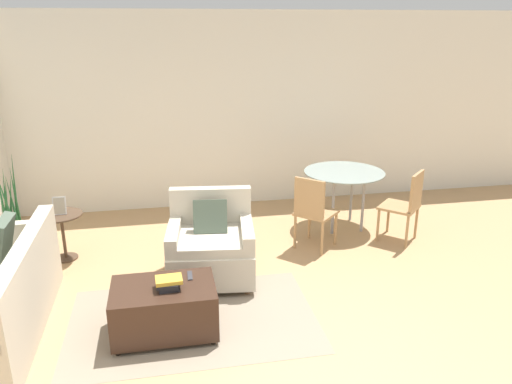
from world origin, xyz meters
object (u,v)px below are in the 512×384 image
object	(u,v)px
side_table	(62,227)
dining_table	(344,179)
armchair	(211,247)
dining_chair_near_left	(313,208)
ottoman	(164,308)
tv_remote_primary	(190,276)
book_stack	(169,283)
potted_plant	(15,238)
dining_chair_near_right	(407,202)
picture_frame	(59,206)

from	to	relation	value
side_table	dining_table	world-z (taller)	dining_table
armchair	dining_chair_near_left	xyz separation A→B (m)	(1.25, 0.47, 0.16)
ottoman	tv_remote_primary	bearing A→B (deg)	31.11
book_stack	potted_plant	size ratio (longest dim) A/B	0.18
armchair	potted_plant	size ratio (longest dim) A/B	0.75
tv_remote_primary	potted_plant	world-z (taller)	potted_plant
potted_plant	side_table	world-z (taller)	potted_plant
ottoman	potted_plant	bearing A→B (deg)	134.15
tv_remote_primary	armchair	bearing A→B (deg)	71.27
side_table	dining_chair_near_right	size ratio (longest dim) A/B	0.61
dining_table	armchair	bearing A→B (deg)	-149.98
ottoman	dining_chair_near_left	world-z (taller)	dining_chair_near_left
armchair	book_stack	xyz separation A→B (m)	(-0.46, -0.98, 0.15)
armchair	book_stack	world-z (taller)	armchair
ottoman	potted_plant	size ratio (longest dim) A/B	0.68
tv_remote_primary	dining_table	xyz separation A→B (m)	(2.11, 1.85, 0.21)
side_table	picture_frame	distance (m)	0.26
picture_frame	dining_chair_near_left	bearing A→B (deg)	-5.64
ottoman	armchair	bearing A→B (deg)	61.56
side_table	armchair	bearing A→B (deg)	-25.18
ottoman	potted_plant	distance (m)	2.29
tv_remote_primary	dining_chair_near_left	distance (m)	1.97
book_stack	potted_plant	distance (m)	2.37
dining_table	dining_chair_near_left	world-z (taller)	dining_chair_near_left
potted_plant	dining_chair_near_right	distance (m)	4.54
ottoman	dining_table	xyz separation A→B (m)	(2.34, 2.00, 0.42)
book_stack	dining_table	xyz separation A→B (m)	(2.29, 2.04, 0.16)
ottoman	dining_table	size ratio (longest dim) A/B	0.85
side_table	book_stack	bearing A→B (deg)	-56.57
side_table	dining_table	bearing A→B (deg)	5.14
tv_remote_primary	picture_frame	world-z (taller)	picture_frame
dining_chair_near_left	picture_frame	bearing A→B (deg)	174.36
tv_remote_primary	dining_table	distance (m)	2.81
tv_remote_primary	potted_plant	distance (m)	2.38
dining_chair_near_left	dining_chair_near_right	bearing A→B (deg)	0.00
side_table	dining_chair_near_right	distance (m)	4.04
potted_plant	picture_frame	world-z (taller)	potted_plant
book_stack	dining_table	size ratio (longest dim) A/B	0.22
armchair	ottoman	bearing A→B (deg)	-118.44
picture_frame	dining_table	xyz separation A→B (m)	(3.44, 0.31, 0.02)
picture_frame	dining_chair_near_left	distance (m)	2.87
tv_remote_primary	book_stack	bearing A→B (deg)	-134.62
armchair	dining_chair_near_left	size ratio (longest dim) A/B	1.07
armchair	ottoman	world-z (taller)	armchair
book_stack	side_table	distance (m)	2.08
tv_remote_primary	side_table	bearing A→B (deg)	130.83
tv_remote_primary	side_table	world-z (taller)	side_table
dining_table	dining_chair_near_left	bearing A→B (deg)	-135.00
side_table	potted_plant	bearing A→B (deg)	-175.30
tv_remote_primary	dining_table	bearing A→B (deg)	41.33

